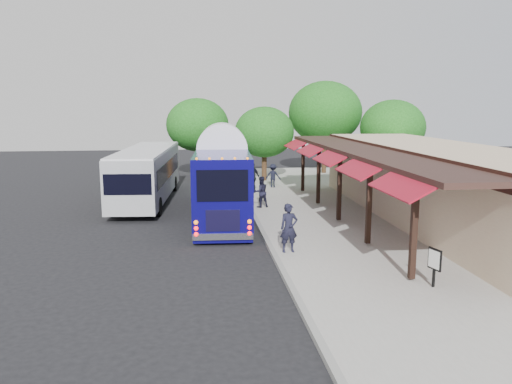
{
  "coord_description": "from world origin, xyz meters",
  "views": [
    {
      "loc": [
        -2.65,
        -17.94,
        5.45
      ],
      "look_at": [
        -0.2,
        2.9,
        1.8
      ],
      "focal_mm": 35.0,
      "sensor_mm": 36.0,
      "label": 1
    }
  ],
  "objects_px": {
    "ped_c": "(252,177)",
    "sign_board": "(435,261)",
    "ped_b": "(261,192)",
    "ped_d": "(273,176)",
    "ped_a": "(289,228)",
    "coach_bus": "(222,177)",
    "city_bus": "(147,172)"
  },
  "relations": [
    {
      "from": "ped_c",
      "to": "ped_d",
      "type": "xyz_separation_m",
      "value": [
        1.58,
        2.04,
        -0.2
      ]
    },
    {
      "from": "coach_bus",
      "to": "sign_board",
      "type": "distance_m",
      "value": 12.57
    },
    {
      "from": "coach_bus",
      "to": "city_bus",
      "type": "distance_m",
      "value": 5.91
    },
    {
      "from": "ped_a",
      "to": "ped_b",
      "type": "bearing_deg",
      "value": 84.81
    },
    {
      "from": "ped_c",
      "to": "sign_board",
      "type": "height_order",
      "value": "ped_c"
    },
    {
      "from": "ped_d",
      "to": "sign_board",
      "type": "height_order",
      "value": "ped_d"
    },
    {
      "from": "ped_b",
      "to": "ped_c",
      "type": "xyz_separation_m",
      "value": [
        0.03,
        4.31,
        0.15
      ]
    },
    {
      "from": "sign_board",
      "to": "ped_d",
      "type": "bearing_deg",
      "value": 80.72
    },
    {
      "from": "coach_bus",
      "to": "sign_board",
      "type": "height_order",
      "value": "coach_bus"
    },
    {
      "from": "city_bus",
      "to": "ped_b",
      "type": "relative_size",
      "value": 6.96
    },
    {
      "from": "coach_bus",
      "to": "ped_c",
      "type": "relative_size",
      "value": 5.95
    },
    {
      "from": "ped_a",
      "to": "ped_c",
      "type": "distance_m",
      "value": 12.51
    },
    {
      "from": "coach_bus",
      "to": "ped_d",
      "type": "bearing_deg",
      "value": 66.44
    },
    {
      "from": "coach_bus",
      "to": "ped_b",
      "type": "xyz_separation_m",
      "value": [
        2.06,
        1.05,
        -0.99
      ]
    },
    {
      "from": "ped_d",
      "to": "coach_bus",
      "type": "bearing_deg",
      "value": 84.14
    },
    {
      "from": "coach_bus",
      "to": "ped_b",
      "type": "distance_m",
      "value": 2.52
    },
    {
      "from": "sign_board",
      "to": "coach_bus",
      "type": "bearing_deg",
      "value": 101.47
    },
    {
      "from": "city_bus",
      "to": "ped_d",
      "type": "xyz_separation_m",
      "value": [
        7.76,
        3.15,
        -0.75
      ]
    },
    {
      "from": "ped_a",
      "to": "ped_b",
      "type": "xyz_separation_m",
      "value": [
        0.01,
        8.2,
        -0.08
      ]
    },
    {
      "from": "city_bus",
      "to": "sign_board",
      "type": "xyz_separation_m",
      "value": [
        9.73,
        -15.44,
        -0.73
      ]
    },
    {
      "from": "ped_a",
      "to": "sign_board",
      "type": "xyz_separation_m",
      "value": [
        3.6,
        -4.04,
        -0.1
      ]
    },
    {
      "from": "city_bus",
      "to": "sign_board",
      "type": "relative_size",
      "value": 9.72
    },
    {
      "from": "ped_c",
      "to": "sign_board",
      "type": "xyz_separation_m",
      "value": [
        3.55,
        -16.55,
        -0.18
      ]
    },
    {
      "from": "city_bus",
      "to": "ped_c",
      "type": "height_order",
      "value": "city_bus"
    },
    {
      "from": "coach_bus",
      "to": "ped_a",
      "type": "distance_m",
      "value": 7.49
    },
    {
      "from": "coach_bus",
      "to": "ped_b",
      "type": "height_order",
      "value": "coach_bus"
    },
    {
      "from": "city_bus",
      "to": "ped_b",
      "type": "height_order",
      "value": "city_bus"
    },
    {
      "from": "city_bus",
      "to": "ped_d",
      "type": "height_order",
      "value": "city_bus"
    },
    {
      "from": "ped_a",
      "to": "ped_b",
      "type": "distance_m",
      "value": 8.2
    },
    {
      "from": "coach_bus",
      "to": "ped_b",
      "type": "bearing_deg",
      "value": 29.93
    },
    {
      "from": "ped_b",
      "to": "ped_d",
      "type": "bearing_deg",
      "value": -118.5
    },
    {
      "from": "coach_bus",
      "to": "ped_d",
      "type": "distance_m",
      "value": 8.33
    }
  ]
}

